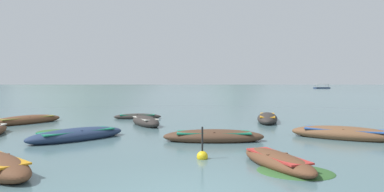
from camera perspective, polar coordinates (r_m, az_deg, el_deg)
name	(u,v)px	position (r m, az deg, el deg)	size (l,w,h in m)	color
ground_plane	(166,84)	(1506.92, -4.47, 2.05)	(6000.00, 6000.00, 0.00)	slate
mountain_1	(87,58)	(1657.87, -17.80, 6.22)	(788.78, 788.78, 246.52)	#56665B
mountain_2	(234,68)	(2089.03, 7.23, 4.91)	(504.98, 504.98, 207.47)	#4C5B56
rowboat_0	(146,121)	(19.78, -8.08, -4.41)	(2.40, 3.71, 0.70)	#2D2826
rowboat_1	(214,137)	(14.23, 3.77, -7.04)	(4.44, 1.68, 0.63)	#4C3323
rowboat_3	(344,134)	(16.33, 24.86, -5.97)	(4.61, 3.65, 0.69)	brown
rowboat_4	(267,118)	(21.85, 12.96, -3.80)	(2.52, 4.58, 0.72)	#2D2826
rowboat_5	(26,120)	(22.86, -26.84, -3.78)	(3.86, 4.37, 0.63)	brown
rowboat_6	(137,117)	(23.53, -9.45, -3.55)	(3.33, 0.99, 0.45)	#2D2826
rowboat_8	(277,161)	(10.23, 14.57, -10.88)	(1.85, 3.45, 0.55)	brown
rowboat_9	(77,135)	(15.44, -19.32, -6.41)	(4.28, 3.90, 0.64)	navy
ferry_0	(322,88)	(175.04, 21.62, 1.34)	(8.32, 4.05, 2.54)	navy
mooring_buoy	(202,156)	(10.95, 1.80, -10.30)	(0.37, 0.37, 1.17)	yellow
weed_patch_0	(123,117)	(24.55, -11.98, -3.67)	(1.95, 1.11, 0.14)	#477033
weed_patch_1	(295,172)	(9.84, 17.49, -12.46)	(1.72, 2.13, 0.14)	#2D5628
weed_patch_2	(62,133)	(17.62, -21.66, -6.05)	(3.49, 2.11, 0.14)	#2D5628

